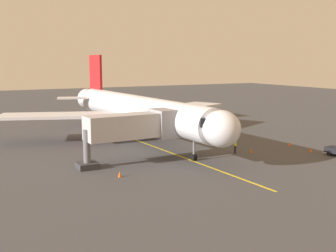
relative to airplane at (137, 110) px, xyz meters
The scene contains 10 objects.
ground_plane 4.11m from the airplane, ahead, with size 220.00×220.00×0.00m, color #424244.
apron_lead_in_line 7.44m from the airplane, 90.09° to the left, with size 0.24×40.00×0.01m, color yellow.
airplane is the anchor object (origin of this frame).
jet_bridge 12.50m from the airplane, 66.60° to the left, with size 11.45×3.30×5.40m.
ground_crew_marshaller 14.85m from the airplane, 117.02° to the left, with size 0.40×0.47×1.71m.
baggage_cart_portside 14.11m from the airplane, 168.64° to the right, with size 2.01×2.84×1.27m.
safety_cone_nose_left 16.46m from the airplane, 121.26° to the left, with size 0.32×0.32×0.55m, color #F2590F.
safety_cone_nose_right 18.76m from the airplane, 61.00° to the left, with size 0.32×0.32×0.55m, color #F2590F.
safety_cone_wing_port 22.55m from the airplane, 131.70° to the left, with size 0.32×0.32×0.55m, color #F2590F.
safety_cone_wing_starboard 20.22m from the airplane, 139.49° to the left, with size 0.32×0.32×0.55m, color #F2590F.
Camera 1 is at (21.66, 50.99, 10.54)m, focal length 44.87 mm.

